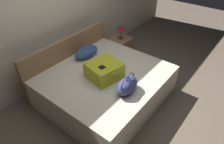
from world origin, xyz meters
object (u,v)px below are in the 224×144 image
at_px(pillow_near_headboard, 86,52).
at_px(nightstand, 120,48).
at_px(table_lamp, 121,29).
at_px(duffel_bag, 127,85).
at_px(bed, 106,86).
at_px(hard_case_large, 104,70).

height_order(pillow_near_headboard, nightstand, pillow_near_headboard).
bearing_deg(table_lamp, duffel_bag, -140.69).
distance_m(duffel_bag, pillow_near_headboard, 1.20).
bearing_deg(pillow_near_headboard, bed, -107.94).
bearing_deg(bed, hard_case_large, -158.12).
relative_size(bed, pillow_near_headboard, 3.82).
height_order(duffel_bag, nightstand, duffel_bag).
xyz_separation_m(bed, nightstand, (1.24, 0.61, -0.02)).
height_order(hard_case_large, table_lamp, same).
bearing_deg(bed, duffel_bag, -104.77).
bearing_deg(bed, pillow_near_headboard, 72.06).
height_order(bed, pillow_near_headboard, pillow_near_headboard).
bearing_deg(hard_case_large, nightstand, 37.14).
bearing_deg(nightstand, pillow_near_headboard, 178.88).
distance_m(bed, hard_case_large, 0.40).
distance_m(nightstand, table_lamp, 0.47).
height_order(duffel_bag, table_lamp, duffel_bag).
bearing_deg(duffel_bag, nightstand, 39.31).
xyz_separation_m(bed, duffel_bag, (-0.14, -0.52, 0.38)).
height_order(duffel_bag, pillow_near_headboard, duffel_bag).
xyz_separation_m(bed, hard_case_large, (-0.07, -0.03, 0.40)).
xyz_separation_m(hard_case_large, table_lamp, (1.31, 0.64, 0.06)).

